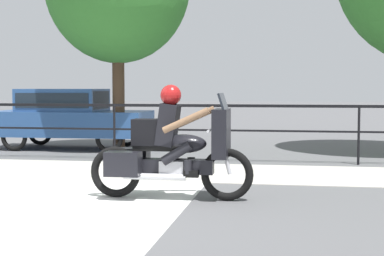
% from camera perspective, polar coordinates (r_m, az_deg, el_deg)
% --- Properties ---
extents(ground_plane, '(120.00, 120.00, 0.00)m').
position_cam_1_polar(ground_plane, '(8.22, -17.73, -7.15)').
color(ground_plane, '#565659').
extents(sidewalk_band, '(44.00, 2.40, 0.01)m').
position_cam_1_polar(sidewalk_band, '(11.31, -9.86, -4.00)').
color(sidewalk_band, '#B7B2A8').
rests_on(sidewalk_band, ground).
extents(crosswalk_band, '(3.73, 6.00, 0.01)m').
position_cam_1_polar(crosswalk_band, '(7.82, -14.90, -7.63)').
color(crosswalk_band, silver).
rests_on(crosswalk_band, ground).
extents(fence_railing, '(36.00, 0.05, 1.21)m').
position_cam_1_polar(fence_railing, '(12.74, -7.55, 1.18)').
color(fence_railing, black).
rests_on(fence_railing, ground).
extents(motorcycle, '(2.31, 0.76, 1.60)m').
position_cam_1_polar(motorcycle, '(8.17, -2.05, -2.02)').
color(motorcycle, black).
rests_on(motorcycle, ground).
extents(parked_car, '(3.91, 1.66, 1.52)m').
position_cam_1_polar(parked_car, '(15.27, -11.86, 1.29)').
color(parked_car, '#284C84').
rests_on(parked_car, ground).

